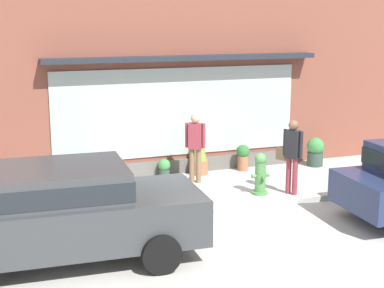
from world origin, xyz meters
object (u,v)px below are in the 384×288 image
pedestrian_passerby (195,142)px  potted_plant_window_right (164,168)px  parked_car_dark_gray (57,209)px  potted_plant_by_entrance (199,151)px  potted_plant_corner_tall (243,156)px  potted_plant_near_hydrant (77,173)px  potted_plant_window_center (315,151)px  pedestrian_with_handbag (292,151)px  fire_hydrant (260,174)px

pedestrian_passerby → potted_plant_window_right: (-0.56, 0.72, -0.75)m
parked_car_dark_gray → potted_plant_by_entrance: 5.89m
parked_car_dark_gray → potted_plant_corner_tall: bearing=41.8°
potted_plant_by_entrance → potted_plant_near_hydrant: 3.08m
potted_plant_window_center → potted_plant_window_right: 4.15m
potted_plant_by_entrance → potted_plant_window_center: 3.25m
potted_plant_corner_tall → pedestrian_with_handbag: bearing=-86.2°
fire_hydrant → potted_plant_corner_tall: fire_hydrant is taller
potted_plant_window_right → potted_plant_by_entrance: bearing=-1.7°
potted_plant_near_hydrant → potted_plant_window_center: size_ratio=0.90×
pedestrian_with_handbag → parked_car_dark_gray: size_ratio=0.37×
potted_plant_by_entrance → potted_plant_near_hydrant: size_ratio=1.86×
parked_car_dark_gray → potted_plant_window_right: (3.13, 4.31, -0.67)m
fire_hydrant → pedestrian_passerby: (-1.05, 1.38, 0.52)m
potted_plant_window_center → potted_plant_near_hydrant: bearing=177.9°
pedestrian_with_handbag → potted_plant_near_hydrant: size_ratio=2.47×
potted_plant_near_hydrant → potted_plant_window_right: (2.16, 0.09, -0.10)m
parked_car_dark_gray → pedestrian_passerby: bearing=47.3°
pedestrian_with_handbag → parked_car_dark_gray: pedestrian_with_handbag is taller
pedestrian_passerby → potted_plant_window_center: bearing=-142.4°
potted_plant_near_hydrant → pedestrian_with_handbag: bearing=-26.8°
pedestrian_passerby → potted_plant_near_hydrant: size_ratio=2.45×
fire_hydrant → pedestrian_passerby: pedestrian_passerby is taller
potted_plant_by_entrance → fire_hydrant: bearing=-71.4°
pedestrian_passerby → potted_plant_corner_tall: 1.77m
potted_plant_near_hydrant → potted_plant_corner_tall: 4.27m
potted_plant_corner_tall → fire_hydrant: bearing=-104.1°
pedestrian_passerby → parked_car_dark_gray: bearing=75.5°
pedestrian_with_handbag → potted_plant_near_hydrant: bearing=33.5°
pedestrian_with_handbag → potted_plant_corner_tall: size_ratio=2.48×
potted_plant_near_hydrant → parked_car_dark_gray: bearing=-102.9°
parked_car_dark_gray → fire_hydrant: bearing=28.0°
potted_plant_by_entrance → potted_plant_window_center: size_ratio=1.66×
pedestrian_passerby → potted_plant_window_center: 3.65m
potted_plant_by_entrance → potted_plant_window_right: size_ratio=2.77×
parked_car_dark_gray → potted_plant_window_center: (7.26, 3.99, -0.51)m
potted_plant_by_entrance → potted_plant_near_hydrant: (-3.07, -0.06, -0.28)m
potted_plant_by_entrance → potted_plant_window_right: potted_plant_by_entrance is taller
fire_hydrant → pedestrian_passerby: 1.81m
pedestrian_with_handbag → parked_car_dark_gray: (-5.38, -1.99, -0.08)m
fire_hydrant → potted_plant_window_center: bearing=35.1°
pedestrian_passerby → potted_plant_corner_tall: (1.55, 0.62, -0.60)m
parked_car_dark_gray → potted_plant_near_hydrant: (0.97, 4.22, -0.58)m
potted_plant_by_entrance → potted_plant_corner_tall: size_ratio=1.87×
parked_car_dark_gray → potted_plant_window_right: parked_car_dark_gray is taller
fire_hydrant → potted_plant_corner_tall: (0.50, 2.00, -0.08)m
pedestrian_with_handbag → pedestrian_passerby: size_ratio=1.01×
pedestrian_passerby → potted_plant_near_hydrant: pedestrian_passerby is taller
potted_plant_near_hydrant → potted_plant_corner_tall: potted_plant_near_hydrant is taller
potted_plant_by_entrance → potted_plant_near_hydrant: bearing=-178.9°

